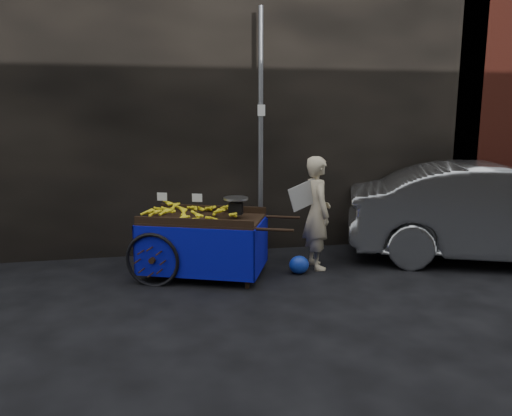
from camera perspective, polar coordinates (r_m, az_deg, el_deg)
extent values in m
plane|color=black|center=(7.25, 0.32, -8.18)|extent=(80.00, 80.00, 0.00)
cube|color=black|center=(9.32, -9.18, 11.54)|extent=(11.00, 2.00, 5.00)
cube|color=#591E14|center=(11.59, 25.54, 10.48)|extent=(3.00, 2.00, 5.00)
cylinder|color=slate|center=(8.20, 0.54, 8.30)|extent=(0.08, 0.08, 4.00)
cube|color=white|center=(8.14, 0.62, 11.10)|extent=(0.12, 0.02, 0.18)
cube|color=black|center=(7.25, -6.02, -1.38)|extent=(1.94, 1.59, 0.06)
cube|color=black|center=(7.70, -5.00, -0.09)|extent=(1.56, 0.66, 0.10)
cube|color=black|center=(6.77, -7.21, -1.63)|extent=(1.56, 0.66, 0.10)
cube|color=black|center=(6.79, -1.00, -5.81)|extent=(0.07, 0.07, 0.84)
cube|color=black|center=(7.58, 0.26, -4.03)|extent=(0.07, 0.07, 0.84)
cylinder|color=black|center=(6.62, 2.09, -2.50)|extent=(0.50, 0.23, 0.04)
cylinder|color=black|center=(7.42, 3.04, -1.04)|extent=(0.50, 0.23, 0.04)
torus|color=black|center=(7.04, -11.77, -5.87)|extent=(0.75, 0.34, 0.78)
torus|color=black|center=(8.05, -8.75, -3.65)|extent=(0.75, 0.34, 0.78)
cylinder|color=black|center=(7.54, -10.16, -4.69)|extent=(0.49, 1.10, 0.05)
cube|color=#080E9A|center=(6.84, -7.23, -5.21)|extent=(1.60, 0.66, 0.71)
cube|color=#080E9A|center=(7.83, -4.87, -3.11)|extent=(1.60, 0.66, 0.71)
cube|color=#080E9A|center=(7.61, -12.10, -3.72)|extent=(0.43, 1.01, 0.71)
cube|color=#080E9A|center=(7.14, 0.57, -4.43)|extent=(0.43, 1.01, 0.71)
cube|color=black|center=(7.14, -2.32, -0.05)|extent=(0.23, 0.21, 0.17)
cylinder|color=silver|center=(7.12, -2.33, 1.10)|extent=(0.46, 0.46, 0.03)
cube|color=white|center=(7.26, -10.69, 1.28)|extent=(0.14, 0.06, 0.11)
cube|color=white|center=(7.09, -6.75, 1.17)|extent=(0.14, 0.06, 0.11)
imported|color=beige|center=(7.65, 7.00, -0.55)|extent=(0.43, 0.64, 1.73)
cube|color=silver|center=(7.46, 5.60, 1.51)|extent=(0.57, 0.16, 0.50)
ellipsoid|color=#1634AB|center=(7.49, 4.94, -6.48)|extent=(0.30, 0.24, 0.27)
imported|color=#B1B4B8|center=(8.84, 26.09, -0.59)|extent=(5.01, 3.26, 1.56)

